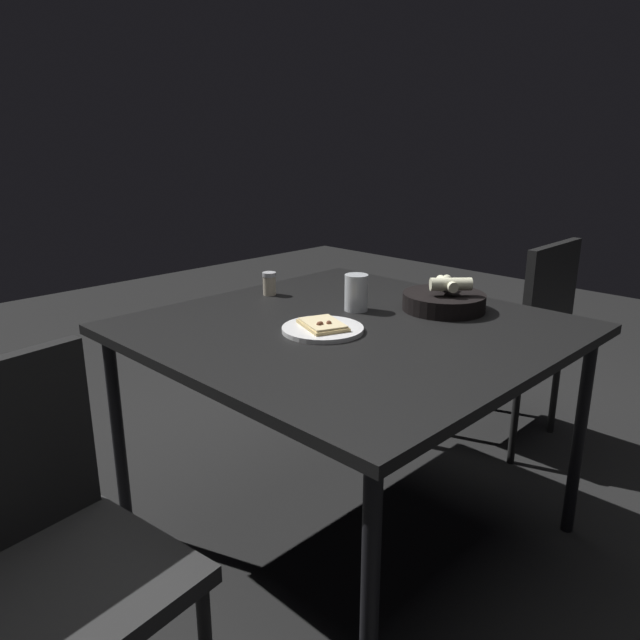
# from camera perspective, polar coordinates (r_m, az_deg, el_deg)

# --- Properties ---
(ground) EXTENTS (8.00, 8.00, 0.00)m
(ground) POSITION_cam_1_polar(r_m,az_deg,el_deg) (2.21, 2.59, -19.09)
(ground) COLOR black
(dining_table) EXTENTS (1.19, 1.20, 0.74)m
(dining_table) POSITION_cam_1_polar(r_m,az_deg,el_deg) (1.89, 2.86, -1.89)
(dining_table) COLOR black
(dining_table) RESTS_ON ground
(pizza_plate) EXTENTS (0.25, 0.25, 0.04)m
(pizza_plate) POSITION_cam_1_polar(r_m,az_deg,el_deg) (1.80, 0.26, -0.76)
(pizza_plate) COLOR white
(pizza_plate) RESTS_ON dining_table
(bread_basket) EXTENTS (0.27, 0.27, 0.12)m
(bread_basket) POSITION_cam_1_polar(r_m,az_deg,el_deg) (2.06, 11.65, 1.87)
(bread_basket) COLOR black
(bread_basket) RESTS_ON dining_table
(beer_glass) EXTENTS (0.08, 0.08, 0.12)m
(beer_glass) POSITION_cam_1_polar(r_m,az_deg,el_deg) (2.02, 3.43, 2.40)
(beer_glass) COLOR silver
(beer_glass) RESTS_ON dining_table
(pepper_shaker) EXTENTS (0.05, 0.05, 0.08)m
(pepper_shaker) POSITION_cam_1_polar(r_m,az_deg,el_deg) (2.23, -4.79, 3.33)
(pepper_shaker) COLOR #BFB299
(pepper_shaker) RESTS_ON dining_table
(chair_near) EXTENTS (0.49, 0.49, 0.87)m
(chair_near) POSITION_cam_1_polar(r_m,az_deg,el_deg) (1.43, -25.05, -18.53)
(chair_near) COLOR #272727
(chair_near) RESTS_ON ground
(chair_far) EXTENTS (0.44, 0.44, 0.89)m
(chair_far) POSITION_cam_1_polar(r_m,az_deg,el_deg) (2.71, 18.30, -1.04)
(chair_far) COLOR black
(chair_far) RESTS_ON ground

